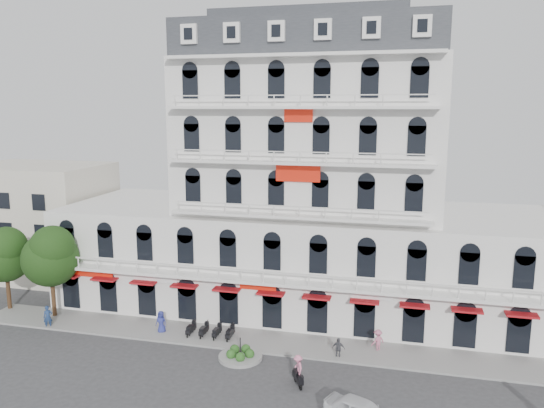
% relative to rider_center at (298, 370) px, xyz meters
% --- Properties ---
extents(sidewalk, '(53.00, 4.00, 0.16)m').
position_rel_rider_center_xyz_m(sidewalk, '(-1.81, 5.73, -1.05)').
color(sidewalk, gray).
rests_on(sidewalk, ground).
extents(main_building, '(45.00, 15.00, 25.80)m').
position_rel_rider_center_xyz_m(main_building, '(-1.81, 14.73, 8.83)').
color(main_building, silver).
rests_on(main_building, ground).
extents(flank_building_west, '(14.00, 10.00, 12.00)m').
position_rel_rider_center_xyz_m(flank_building_west, '(-31.81, 16.73, 4.87)').
color(flank_building_west, beige).
rests_on(flank_building_west, ground).
extents(traffic_island, '(3.20, 3.20, 1.60)m').
position_rel_rider_center_xyz_m(traffic_island, '(-4.81, 2.73, -0.87)').
color(traffic_island, gray).
rests_on(traffic_island, ground).
extents(parked_scooter_row, '(4.40, 1.80, 1.10)m').
position_rel_rider_center_xyz_m(parked_scooter_row, '(-8.16, 5.53, -1.13)').
color(parked_scooter_row, black).
rests_on(parked_scooter_row, ground).
extents(tree_west_outer, '(4.50, 4.48, 7.76)m').
position_rel_rider_center_xyz_m(tree_west_outer, '(-27.75, 6.71, 4.22)').
color(tree_west_outer, '#382314').
rests_on(tree_west_outer, ground).
extents(tree_west_inner, '(4.76, 4.76, 8.25)m').
position_rel_rider_center_xyz_m(tree_west_inner, '(-22.75, 6.21, 4.56)').
color(tree_west_inner, '#382314').
rests_on(tree_west_inner, ground).
extents(rider_center, '(1.06, 1.56, 2.14)m').
position_rel_rider_center_xyz_m(rider_center, '(0.00, 0.00, 0.00)').
color(rider_center, black).
rests_on(rider_center, ground).
extents(pedestrian_left, '(0.95, 0.65, 1.89)m').
position_rel_rider_center_xyz_m(pedestrian_left, '(-12.31, 5.37, -0.18)').
color(pedestrian_left, navy).
rests_on(pedestrian_left, ground).
extents(pedestrian_mid, '(0.94, 0.42, 1.58)m').
position_rel_rider_center_xyz_m(pedestrian_mid, '(2.13, 4.43, -0.34)').
color(pedestrian_mid, '#4E4E55').
rests_on(pedestrian_mid, ground).
extents(pedestrian_right, '(1.27, 1.23, 1.74)m').
position_rel_rider_center_xyz_m(pedestrian_right, '(4.84, 6.23, -0.26)').
color(pedestrian_right, '#C36783').
rests_on(pedestrian_right, ground).
extents(pedestrian_far, '(0.84, 0.79, 1.93)m').
position_rel_rider_center_xyz_m(pedestrian_far, '(-21.81, 4.03, -0.16)').
color(pedestrian_far, navy).
rests_on(pedestrian_far, ground).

